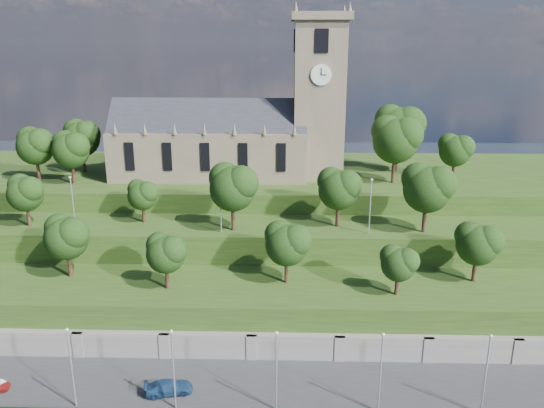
{
  "coord_description": "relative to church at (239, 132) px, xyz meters",
  "views": [
    {
      "loc": [
        8.8,
        -41.62,
        36.83
      ],
      "look_at": [
        6.81,
        30.0,
        14.87
      ],
      "focal_mm": 35.0,
      "sensor_mm": 36.0,
      "label": 1
    }
  ],
  "objects": [
    {
      "name": "trees_hilltop",
      "position": [
        5.8,
        -0.83,
        -0.7
      ],
      "size": [
        74.22,
        16.74,
        11.61
      ],
      "color": "#311D13",
      "rests_on": "hilltop"
    },
    {
      "name": "trees_lower",
      "position": [
        0.71,
        -27.51,
        -9.43
      ],
      "size": [
        66.31,
        8.98,
        8.25
      ],
      "color": "#311D13",
      "rests_on": "embankment_lower"
    },
    {
      "name": "hilltop",
      "position": [
        -0.79,
        4.02,
        -15.02
      ],
      "size": [
        160.0,
        32.0,
        15.0
      ],
      "primitive_type": "cube",
      "color": "#264015",
      "rests_on": "ground"
    },
    {
      "name": "embankment_upper",
      "position": [
        -0.79,
        -16.98,
        -16.52
      ],
      "size": [
        160.0,
        10.0,
        12.0
      ],
      "primitive_type": "cube",
      "color": "#264015",
      "rests_on": "ground"
    },
    {
      "name": "embankment_lower",
      "position": [
        -0.79,
        -27.98,
        -18.52
      ],
      "size": [
        160.0,
        12.0,
        8.0
      ],
      "primitive_type": "cube",
      "color": "#264015",
      "rests_on": "ground"
    },
    {
      "name": "lamp_posts_upper",
      "position": [
        -0.79,
        -19.98,
        -6.05
      ],
      "size": [
        40.36,
        0.36,
        7.74
      ],
      "color": "#B2B2B7",
      "rests_on": "embankment_upper"
    },
    {
      "name": "promenade",
      "position": [
        -0.79,
        -39.98,
        -21.52
      ],
      "size": [
        160.0,
        12.0,
        2.0
      ],
      "primitive_type": "cube",
      "color": "#2D2D30",
      "rests_on": "ground"
    },
    {
      "name": "church",
      "position": [
        0.0,
        0.0,
        0.0
      ],
      "size": [
        38.6,
        12.35,
        27.6
      ],
      "color": "brown",
      "rests_on": "hilltop"
    },
    {
      "name": "car_right",
      "position": [
        -3.97,
        -41.22,
        -19.81
      ],
      "size": [
        5.22,
        3.07,
        1.42
      ],
      "primitive_type": "imported",
      "rotation": [
        0.0,
        0.0,
        1.8
      ],
      "color": "navy",
      "rests_on": "promenade"
    },
    {
      "name": "trees_upper",
      "position": [
        6.32,
        -18.19,
        -4.62
      ],
      "size": [
        61.23,
        8.26,
        9.49
      ],
      "color": "#311D13",
      "rests_on": "embankment_upper"
    },
    {
      "name": "retaining_wall",
      "position": [
        -0.79,
        -34.01,
        -20.02
      ],
      "size": [
        160.0,
        2.1,
        5.0
      ],
      "color": "slate",
      "rests_on": "ground"
    },
    {
      "name": "lamp_posts_promenade",
      "position": [
        -2.79,
        -43.48,
        -15.53
      ],
      "size": [
        60.36,
        0.36,
        8.75
      ],
      "color": "#B2B2B7",
      "rests_on": "promenade"
    }
  ]
}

